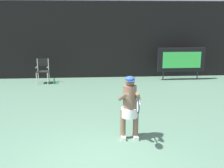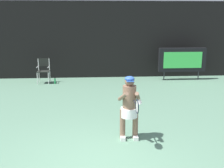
% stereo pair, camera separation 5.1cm
% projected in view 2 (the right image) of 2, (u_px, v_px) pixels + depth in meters
% --- Properties ---
extents(backdrop_screen, '(18.00, 0.12, 3.66)m').
position_uv_depth(backdrop_screen, '(93.00, 40.00, 12.95)').
color(backdrop_screen, black).
rests_on(backdrop_screen, ground).
extents(scoreboard, '(2.20, 0.21, 1.50)m').
position_uv_depth(scoreboard, '(182.00, 60.00, 12.56)').
color(scoreboard, black).
rests_on(scoreboard, ground).
extents(umpire_chair, '(0.52, 0.44, 1.08)m').
position_uv_depth(umpire_chair, '(44.00, 69.00, 12.00)').
color(umpire_chair, white).
rests_on(umpire_chair, ground).
extents(water_bottle, '(0.07, 0.07, 0.27)m').
position_uv_depth(water_bottle, '(55.00, 81.00, 11.91)').
color(water_bottle, '#238B48').
rests_on(water_bottle, ground).
extents(tennis_player, '(0.53, 0.61, 1.51)m').
position_uv_depth(tennis_player, '(129.00, 105.00, 6.22)').
color(tennis_player, white).
rests_on(tennis_player, ground).
extents(tennis_racket, '(0.03, 0.60, 0.31)m').
position_uv_depth(tennis_racket, '(137.00, 106.00, 5.66)').
color(tennis_racket, black).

